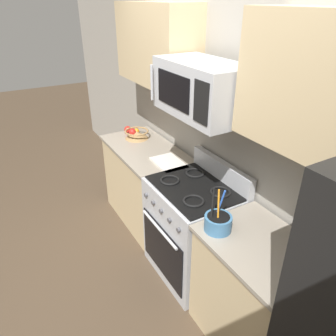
# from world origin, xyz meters

# --- Properties ---
(ground_plane) EXTENTS (16.00, 16.00, 0.00)m
(ground_plane) POSITION_xyz_m (0.00, 0.00, 0.00)
(ground_plane) COLOR #473828
(wall_back) EXTENTS (8.00, 0.10, 2.60)m
(wall_back) POSITION_xyz_m (0.00, 1.03, 1.30)
(wall_back) COLOR #9E998E
(wall_back) RESTS_ON ground
(counter_left) EXTENTS (1.11, 0.62, 0.91)m
(counter_left) POSITION_xyz_m (-0.94, 0.65, 0.46)
(counter_left) COLOR tan
(counter_left) RESTS_ON ground
(range_oven) EXTENTS (0.76, 0.66, 1.09)m
(range_oven) POSITION_xyz_m (-0.00, 0.65, 0.47)
(range_oven) COLOR #B2B5BA
(range_oven) RESTS_ON ground
(counter_right) EXTENTS (0.80, 0.62, 0.91)m
(counter_right) POSITION_xyz_m (0.79, 0.65, 0.46)
(counter_right) COLOR tan
(counter_right) RESTS_ON ground
(microwave) EXTENTS (0.76, 0.44, 0.38)m
(microwave) POSITION_xyz_m (-0.00, 0.68, 1.74)
(microwave) COLOR #B2B5BA
(upper_cabinets_left) EXTENTS (1.10, 0.34, 0.72)m
(upper_cabinets_left) POSITION_xyz_m (-0.95, 0.81, 1.93)
(upper_cabinets_left) COLOR tan
(upper_cabinets_right) EXTENTS (0.79, 0.34, 0.72)m
(upper_cabinets_right) POSITION_xyz_m (0.80, 0.81, 1.93)
(upper_cabinets_right) COLOR tan
(utensil_crock) EXTENTS (0.19, 0.19, 0.31)m
(utensil_crock) POSITION_xyz_m (0.52, 0.49, 0.97)
(utensil_crock) COLOR teal
(utensil_crock) RESTS_ON counter_right
(fruit_basket) EXTENTS (0.27, 0.27, 0.12)m
(fruit_basket) POSITION_xyz_m (-1.22, 0.69, 0.96)
(fruit_basket) COLOR #9E7A4C
(fruit_basket) RESTS_ON counter_left
(apple_loose) EXTENTS (0.08, 0.08, 0.08)m
(apple_loose) POSITION_xyz_m (-1.42, 0.67, 0.95)
(apple_loose) COLOR red
(apple_loose) RESTS_ON counter_left
(cutting_board) EXTENTS (0.37, 0.25, 0.02)m
(cutting_board) POSITION_xyz_m (-0.49, 0.69, 0.92)
(cutting_board) COLOR silver
(cutting_board) RESTS_ON counter_left
(bottle_soy) EXTENTS (0.06, 0.06, 0.23)m
(bottle_soy) POSITION_xyz_m (1.04, 0.77, 1.01)
(bottle_soy) COLOR #382314
(bottle_soy) RESTS_ON counter_right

